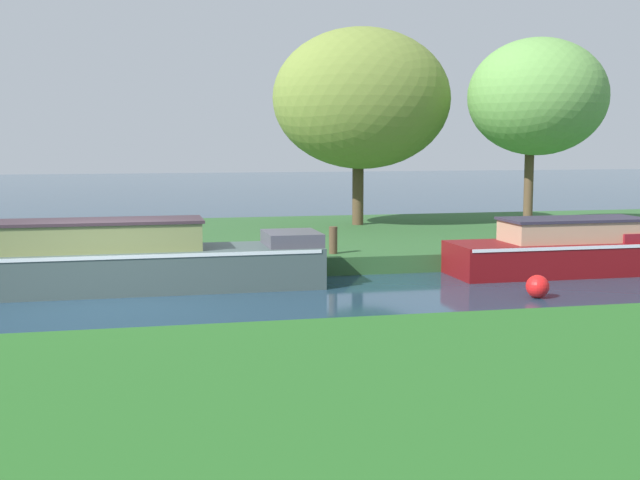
{
  "coord_description": "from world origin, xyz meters",
  "views": [
    {
      "loc": [
        0.38,
        -15.59,
        2.97
      ],
      "look_at": [
        4.19,
        1.2,
        0.9
      ],
      "focal_mm": 47.18,
      "sensor_mm": 36.0,
      "label": 1
    }
  ],
  "objects_px": {
    "mooring_post_near": "(333,240)",
    "channel_buoy": "(537,286)",
    "maroon_narrowboat": "(564,249)",
    "willow_tree_left": "(362,99)",
    "slate_barge": "(41,261)",
    "willow_tree_centre": "(537,97)"
  },
  "relations": [
    {
      "from": "willow_tree_centre",
      "to": "mooring_post_near",
      "type": "height_order",
      "value": "willow_tree_centre"
    },
    {
      "from": "channel_buoy",
      "to": "maroon_narrowboat",
      "type": "bearing_deg",
      "value": 52.71
    },
    {
      "from": "maroon_narrowboat",
      "to": "willow_tree_left",
      "type": "height_order",
      "value": "willow_tree_left"
    },
    {
      "from": "maroon_narrowboat",
      "to": "channel_buoy",
      "type": "height_order",
      "value": "maroon_narrowboat"
    },
    {
      "from": "maroon_narrowboat",
      "to": "slate_barge",
      "type": "bearing_deg",
      "value": 180.0
    },
    {
      "from": "maroon_narrowboat",
      "to": "willow_tree_centre",
      "type": "height_order",
      "value": "willow_tree_centre"
    },
    {
      "from": "slate_barge",
      "to": "mooring_post_near",
      "type": "xyz_separation_m",
      "value": [
        6.15,
        1.48,
        0.06
      ]
    },
    {
      "from": "slate_barge",
      "to": "willow_tree_left",
      "type": "bearing_deg",
      "value": 40.55
    },
    {
      "from": "maroon_narrowboat",
      "to": "willow_tree_centre",
      "type": "xyz_separation_m",
      "value": [
        1.94,
        5.24,
        3.61
      ]
    },
    {
      "from": "slate_barge",
      "to": "willow_tree_left",
      "type": "relative_size",
      "value": 1.84
    },
    {
      "from": "slate_barge",
      "to": "mooring_post_near",
      "type": "bearing_deg",
      "value": 13.55
    },
    {
      "from": "mooring_post_near",
      "to": "channel_buoy",
      "type": "bearing_deg",
      "value": -53.31
    },
    {
      "from": "slate_barge",
      "to": "channel_buoy",
      "type": "xyz_separation_m",
      "value": [
        9.13,
        -2.52,
        -0.43
      ]
    },
    {
      "from": "maroon_narrowboat",
      "to": "mooring_post_near",
      "type": "bearing_deg",
      "value": 163.18
    },
    {
      "from": "mooring_post_near",
      "to": "channel_buoy",
      "type": "xyz_separation_m",
      "value": [
        2.98,
        -4.0,
        -0.49
      ]
    },
    {
      "from": "slate_barge",
      "to": "channel_buoy",
      "type": "height_order",
      "value": "slate_barge"
    },
    {
      "from": "slate_barge",
      "to": "channel_buoy",
      "type": "distance_m",
      "value": 9.48
    },
    {
      "from": "channel_buoy",
      "to": "slate_barge",
      "type": "bearing_deg",
      "value": 164.57
    },
    {
      "from": "willow_tree_centre",
      "to": "channel_buoy",
      "type": "height_order",
      "value": "willow_tree_centre"
    },
    {
      "from": "willow_tree_left",
      "to": "channel_buoy",
      "type": "bearing_deg",
      "value": -85.82
    },
    {
      "from": "maroon_narrowboat",
      "to": "channel_buoy",
      "type": "bearing_deg",
      "value": -127.29
    },
    {
      "from": "willow_tree_left",
      "to": "mooring_post_near",
      "type": "xyz_separation_m",
      "value": [
        -2.27,
        -5.72,
        -3.44
      ]
    }
  ]
}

